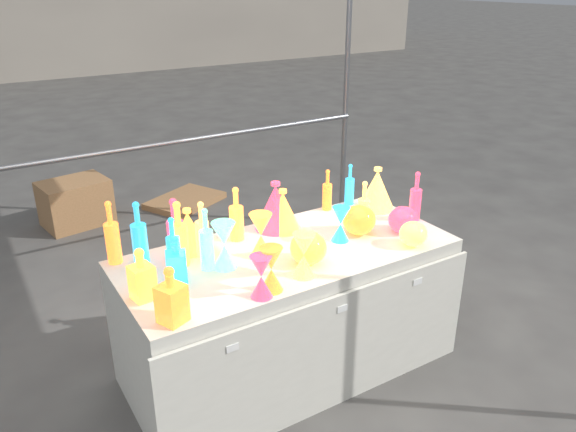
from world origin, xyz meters
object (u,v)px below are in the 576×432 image
cardboard_box_closed (76,203)px  hourglass_0 (271,269)px  globe_0 (308,249)px  display_table (289,311)px  bottle_0 (179,234)px  lampshade_0 (188,230)px  decanter_0 (141,274)px

cardboard_box_closed → hourglass_0: hourglass_0 is taller
globe_0 → display_table: bearing=94.7°
bottle_0 → lampshade_0: 0.17m
display_table → globe_0: bearing=-85.3°
bottle_0 → decanter_0: size_ratio=1.37×
decanter_0 → bottle_0: bearing=30.6°
decanter_0 → hourglass_0: bearing=-33.1°
bottle_0 → decanter_0: (-0.27, -0.22, -0.05)m
hourglass_0 → cardboard_box_closed: bearing=95.5°
bottle_0 → hourglass_0: (0.26, -0.46, -0.06)m
hourglass_0 → globe_0: bearing=24.4°
decanter_0 → globe_0: 0.83m
display_table → globe_0: globe_0 is taller
display_table → cardboard_box_closed: bearing=101.8°
cardboard_box_closed → decanter_0: decanter_0 is taller
decanter_0 → globe_0: bearing=-16.0°
display_table → decanter_0: bearing=-176.1°
display_table → cardboard_box_closed: (-0.57, 2.75, -0.17)m
decanter_0 → hourglass_0: 0.58m
cardboard_box_closed → bottle_0: size_ratio=1.64×
cardboard_box_closed → decanter_0: 2.89m
bottle_0 → decanter_0: bottle_0 is taller
hourglass_0 → lampshade_0: size_ratio=0.92×
hourglass_0 → globe_0: size_ratio=1.15×
cardboard_box_closed → bottle_0: 2.68m
lampshade_0 → hourglass_0: bearing=-98.3°
display_table → decanter_0: 0.96m
cardboard_box_closed → bottle_0: bearing=-98.7°
display_table → hourglass_0: (-0.28, -0.30, 0.49)m
cardboard_box_closed → hourglass_0: 3.13m
bottle_0 → globe_0: (0.56, -0.33, -0.10)m
bottle_0 → decanter_0: bearing=-140.9°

